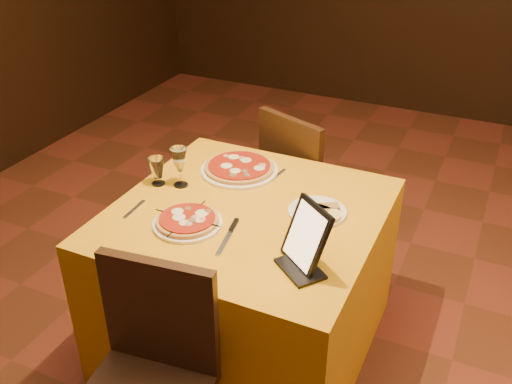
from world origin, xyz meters
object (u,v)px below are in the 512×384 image
at_px(water_glass, 157,171).
at_px(tablet, 306,235).
at_px(chair_main_far, 311,184).
at_px(main_table, 248,280).
at_px(pizza_near, 187,222).
at_px(pizza_far, 239,169).
at_px(wine_glass, 180,167).

xyz_separation_m(water_glass, tablet, (0.82, -0.27, 0.06)).
relative_size(chair_main_far, water_glass, 7.00).
bearing_deg(tablet, chair_main_far, 145.96).
relative_size(main_table, tablet, 4.51).
bearing_deg(main_table, tablet, -34.32).
distance_m(pizza_near, pizza_far, 0.50).
relative_size(chair_main_far, pizza_near, 3.21).
bearing_deg(pizza_far, wine_glass, -127.66).
relative_size(main_table, wine_glass, 5.79).
bearing_deg(water_glass, tablet, -18.24).
xyz_separation_m(chair_main_far, wine_glass, (-0.37, -0.76, 0.39)).
distance_m(wine_glass, tablet, 0.78).
bearing_deg(wine_glass, chair_main_far, 64.40).
bearing_deg(chair_main_far, wine_glass, 85.62).
height_order(main_table, water_glass, water_glass).
bearing_deg(pizza_near, chair_main_far, 80.68).
bearing_deg(pizza_far, pizza_near, -88.18).
bearing_deg(chair_main_far, pizza_near, 101.90).
height_order(chair_main_far, pizza_near, chair_main_far).
bearing_deg(main_table, chair_main_far, 90.00).
relative_size(pizza_near, pizza_far, 0.77).
xyz_separation_m(chair_main_far, water_glass, (-0.47, -0.80, 0.36)).
distance_m(main_table, pizza_far, 0.52).
height_order(wine_glass, water_glass, wine_glass).
distance_m(main_table, pizza_near, 0.47).
bearing_deg(main_table, water_glass, 176.38).
distance_m(pizza_far, wine_glass, 0.31).
bearing_deg(water_glass, wine_glass, 18.19).
bearing_deg(pizza_near, pizza_far, 91.82).
bearing_deg(pizza_near, wine_glass, 126.14).
height_order(pizza_near, wine_glass, wine_glass).
relative_size(wine_glass, water_glass, 1.46).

